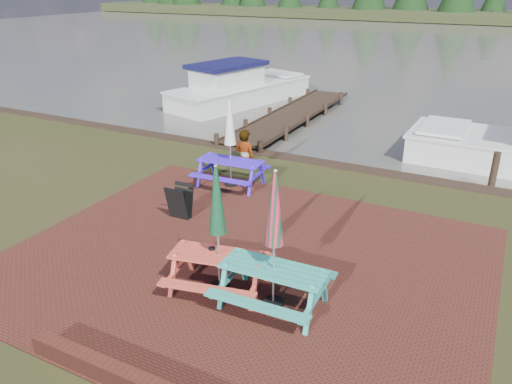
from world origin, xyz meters
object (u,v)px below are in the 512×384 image
at_px(picnic_table_red, 218,249).
at_px(jetty, 291,115).
at_px(chalkboard, 180,202).
at_px(picnic_table_blue, 230,156).
at_px(picnic_table_teal, 274,262).
at_px(boat_jetty, 238,90).
at_px(person, 245,130).

relative_size(picnic_table_red, jetty, 0.26).
relative_size(picnic_table_red, chalkboard, 2.91).
xyz_separation_m(picnic_table_blue, jetty, (-1.35, 7.06, -0.71)).
bearing_deg(picnic_table_red, picnic_table_teal, -12.31).
height_order(picnic_table_teal, jetty, picnic_table_teal).
relative_size(picnic_table_teal, boat_jetty, 0.32).
bearing_deg(picnic_table_red, picnic_table_blue, 105.41).
xyz_separation_m(picnic_table_red, boat_jetty, (-7.02, 13.29, -0.39)).
xyz_separation_m(boat_jetty, person, (4.15, -7.05, 0.50)).
bearing_deg(jetty, picnic_table_blue, -79.20).
bearing_deg(chalkboard, jetty, 96.49).
bearing_deg(jetty, picnic_table_red, -72.54).
relative_size(picnic_table_teal, person, 1.32).
distance_m(picnic_table_red, picnic_table_blue, 4.79).
xyz_separation_m(picnic_table_teal, boat_jetty, (-8.07, 13.29, -0.43)).
height_order(picnic_table_teal, chalkboard, picnic_table_teal).
bearing_deg(chalkboard, person, 96.67).
xyz_separation_m(picnic_table_teal, person, (-3.92, 6.25, 0.07)).
bearing_deg(picnic_table_blue, person, 104.58).
xyz_separation_m(picnic_table_blue, person, (-0.65, 1.99, 0.09)).
bearing_deg(picnic_table_teal, person, 120.34).
xyz_separation_m(picnic_table_teal, jetty, (-4.61, 11.31, -0.74)).
bearing_deg(picnic_table_teal, chalkboard, 146.74).
bearing_deg(jetty, picnic_table_teal, -67.84).
relative_size(picnic_table_red, boat_jetty, 0.31).
bearing_deg(person, boat_jetty, -54.50).
height_order(picnic_table_red, chalkboard, picnic_table_red).
height_order(picnic_table_blue, boat_jetty, picnic_table_blue).
relative_size(picnic_table_red, person, 1.27).
relative_size(picnic_table_blue, jetty, 0.26).
bearing_deg(jetty, chalkboard, -82.07).
bearing_deg(boat_jetty, picnic_table_red, -47.35).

